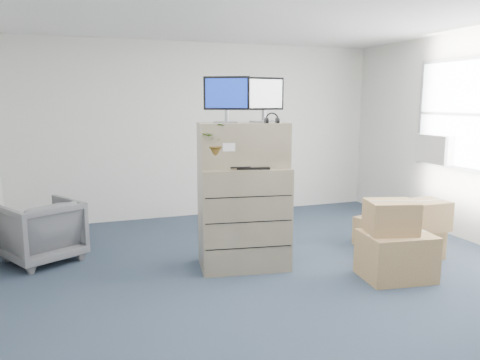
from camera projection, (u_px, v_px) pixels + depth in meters
name	position (u px, v px, depth m)	size (l,w,h in m)	color
ground	(296.00, 294.00, 4.60)	(7.00, 7.00, 0.00)	#253143
wall_back	(202.00, 130.00, 7.63)	(6.00, 0.02, 2.80)	silver
ac_unit	(436.00, 149.00, 6.65)	(0.24, 0.60, 0.40)	white
filing_cabinet_lower	(244.00, 217.00, 5.29)	(0.98, 0.60, 1.15)	#827559
filing_cabinet_upper	(243.00, 145.00, 5.21)	(0.98, 0.49, 0.49)	#827559
monitor_left	(227.00, 97.00, 5.07)	(0.47, 0.29, 0.50)	#99999E
monitor_right	(264.00, 97.00, 5.18)	(0.50, 0.23, 0.49)	#99999E
headphones	(272.00, 119.00, 5.03)	(0.15, 0.15, 0.02)	black
keyboard	(247.00, 167.00, 5.09)	(0.48, 0.20, 0.02)	black
mouse	(275.00, 166.00, 5.14)	(0.11, 0.07, 0.04)	silver
water_bottle	(247.00, 154.00, 5.22)	(0.08, 0.08, 0.28)	#919499
phone_dock	(237.00, 162.00, 5.24)	(0.07, 0.07, 0.15)	silver
external_drive	(273.00, 162.00, 5.39)	(0.22, 0.17, 0.07)	black
tissue_box	(270.00, 155.00, 5.36)	(0.27, 0.14, 0.10)	#3A90C8
potted_plant	(215.00, 148.00, 5.02)	(0.43, 0.46, 0.40)	#8DA686
office_chair	(41.00, 228.00, 5.50)	(0.77, 0.73, 0.80)	slate
cardboard_boxes	(397.00, 234.00, 5.59)	(1.56, 1.74, 0.84)	#9E764C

